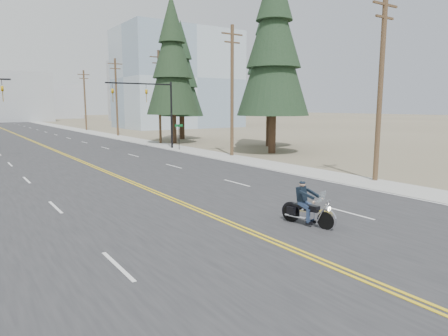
% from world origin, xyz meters
% --- Properties ---
extents(ground_plane, '(400.00, 400.00, 0.00)m').
position_xyz_m(ground_plane, '(0.00, 0.00, 0.00)').
color(ground_plane, '#776D56').
rests_on(ground_plane, ground).
extents(road, '(20.00, 200.00, 0.01)m').
position_xyz_m(road, '(0.00, 70.00, 0.01)').
color(road, '#303033').
rests_on(road, ground).
extents(sidewalk_right, '(3.00, 200.00, 0.01)m').
position_xyz_m(sidewalk_right, '(11.50, 70.00, 0.01)').
color(sidewalk_right, '#A5A5A0').
rests_on(sidewalk_right, ground).
extents(traffic_mast_right, '(7.10, 0.26, 7.00)m').
position_xyz_m(traffic_mast_right, '(8.98, 32.00, 4.94)').
color(traffic_mast_right, black).
rests_on(traffic_mast_right, ground).
extents(street_sign, '(0.90, 0.06, 2.62)m').
position_xyz_m(street_sign, '(10.80, 30.00, 1.80)').
color(street_sign, black).
rests_on(street_sign, ground).
extents(utility_pole_a, '(2.20, 0.30, 11.00)m').
position_xyz_m(utility_pole_a, '(12.50, 8.00, 5.73)').
color(utility_pole_a, brown).
rests_on(utility_pole_a, ground).
extents(utility_pole_b, '(2.20, 0.30, 11.50)m').
position_xyz_m(utility_pole_b, '(12.50, 23.00, 5.98)').
color(utility_pole_b, brown).
rests_on(utility_pole_b, ground).
extents(utility_pole_c, '(2.20, 0.30, 11.00)m').
position_xyz_m(utility_pole_c, '(12.50, 38.00, 5.73)').
color(utility_pole_c, brown).
rests_on(utility_pole_c, ground).
extents(utility_pole_d, '(2.20, 0.30, 11.50)m').
position_xyz_m(utility_pole_d, '(12.50, 53.00, 5.98)').
color(utility_pole_d, brown).
rests_on(utility_pole_d, ground).
extents(utility_pole_e, '(2.20, 0.30, 11.00)m').
position_xyz_m(utility_pole_e, '(12.50, 70.00, 5.73)').
color(utility_pole_e, brown).
rests_on(utility_pole_e, ground).
extents(glass_building, '(24.00, 16.00, 20.00)m').
position_xyz_m(glass_building, '(32.00, 70.00, 10.00)').
color(glass_building, '#9EB5CC').
rests_on(glass_building, ground).
extents(haze_bldg_b, '(18.00, 14.00, 14.00)m').
position_xyz_m(haze_bldg_b, '(8.00, 125.00, 7.00)').
color(haze_bldg_b, '#ADB2B7').
rests_on(haze_bldg_b, ground).
extents(haze_bldg_c, '(16.00, 12.00, 18.00)m').
position_xyz_m(haze_bldg_c, '(40.00, 110.00, 9.00)').
color(haze_bldg_c, '#B7BCC6').
rests_on(haze_bldg_c, ground).
extents(haze_bldg_e, '(14.00, 14.00, 12.00)m').
position_xyz_m(haze_bldg_e, '(25.00, 150.00, 6.00)').
color(haze_bldg_e, '#B7BCC6').
rests_on(haze_bldg_e, ground).
extents(motorcyclist, '(1.35, 2.29, 1.67)m').
position_xyz_m(motorcyclist, '(2.33, 3.78, 0.84)').
color(motorcyclist, black).
rests_on(motorcyclist, ground).
extents(conifer_near, '(6.79, 6.79, 17.97)m').
position_xyz_m(conifer_near, '(16.81, 22.42, 10.32)').
color(conifer_near, '#382619').
rests_on(conifer_near, ground).
extents(conifer_mid, '(6.68, 6.68, 17.82)m').
position_xyz_m(conifer_mid, '(20.95, 27.65, 10.23)').
color(conifer_mid, '#382619').
rests_on(conifer_mid, ground).
extents(conifer_tall, '(6.27, 6.27, 17.43)m').
position_xyz_m(conifer_tall, '(13.80, 37.04, 10.01)').
color(conifer_tall, '#382619').
rests_on(conifer_tall, ground).
extents(conifer_far, '(5.85, 5.85, 15.66)m').
position_xyz_m(conifer_far, '(17.57, 41.86, 8.99)').
color(conifer_far, '#382619').
rests_on(conifer_far, ground).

